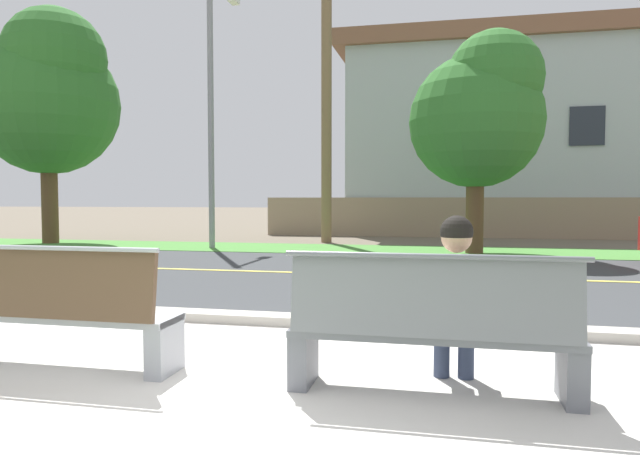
# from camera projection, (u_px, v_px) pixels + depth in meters

# --- Properties ---
(ground_plane) EXTENTS (140.00, 140.00, 0.00)m
(ground_plane) POSITION_uv_depth(u_px,v_px,m) (365.00, 265.00, 11.56)
(ground_plane) COLOR #665B4C
(sidewalk_pavement) EXTENTS (44.00, 3.60, 0.01)m
(sidewalk_pavement) POSITION_uv_depth(u_px,v_px,m) (228.00, 383.00, 4.14)
(sidewalk_pavement) COLOR beige
(sidewalk_pavement) RESTS_ON ground_plane
(curb_edge) EXTENTS (44.00, 0.30, 0.11)m
(curb_edge) POSITION_uv_depth(u_px,v_px,m) (295.00, 321.00, 6.04)
(curb_edge) COLOR #ADA89E
(curb_edge) RESTS_ON ground_plane
(street_asphalt) EXTENTS (52.00, 8.00, 0.01)m
(street_asphalt) POSITION_uv_depth(u_px,v_px,m) (354.00, 274.00, 10.10)
(street_asphalt) COLOR #383A3D
(street_asphalt) RESTS_ON ground_plane
(road_centre_line) EXTENTS (48.00, 0.14, 0.01)m
(road_centre_line) POSITION_uv_depth(u_px,v_px,m) (354.00, 274.00, 10.10)
(road_centre_line) COLOR #E0CC4C
(road_centre_line) RESTS_ON ground_plane
(far_verge_grass) EXTENTS (48.00, 2.80, 0.02)m
(far_verge_grass) POSITION_uv_depth(u_px,v_px,m) (382.00, 250.00, 14.87)
(far_verge_grass) COLOR #478438
(far_verge_grass) RESTS_ON ground_plane
(bench_left) EXTENTS (1.97, 0.48, 1.01)m
(bench_left) POSITION_uv_depth(u_px,v_px,m) (54.00, 313.00, 4.45)
(bench_left) COLOR #9EA0A8
(bench_left) RESTS_ON ground_plane
(bench_right) EXTENTS (1.97, 0.48, 1.01)m
(bench_right) POSITION_uv_depth(u_px,v_px,m) (431.00, 331.00, 3.83)
(bench_right) COLOR slate
(bench_right) RESTS_ON ground_plane
(seated_person_white) EXTENTS (0.52, 0.68, 1.25)m
(seated_person_white) POSITION_uv_depth(u_px,v_px,m) (455.00, 297.00, 3.96)
(seated_person_white) COLOR #333D56
(seated_person_white) RESTS_ON ground_plane
(streetlamp) EXTENTS (0.24, 2.10, 7.57)m
(streetlamp) POSITION_uv_depth(u_px,v_px,m) (213.00, 92.00, 15.42)
(streetlamp) COLOR gray
(streetlamp) RESTS_ON ground_plane
(shade_tree_far_left) EXTENTS (4.19, 4.19, 6.92)m
(shade_tree_far_left) POSITION_uv_depth(u_px,v_px,m) (49.00, 93.00, 16.75)
(shade_tree_far_left) COLOR brown
(shade_tree_far_left) RESTS_ON ground_plane
(shade_tree_left) EXTENTS (3.26, 3.26, 5.38)m
(shade_tree_left) POSITION_uv_depth(u_px,v_px,m) (481.00, 111.00, 13.69)
(shade_tree_left) COLOR brown
(shade_tree_left) RESTS_ON ground_plane
(garden_wall) EXTENTS (13.00, 0.36, 1.40)m
(garden_wall) POSITION_uv_depth(u_px,v_px,m) (446.00, 217.00, 19.80)
(garden_wall) COLOR gray
(garden_wall) RESTS_ON ground_plane
(house_across_street) EXTENTS (12.15, 6.91, 7.46)m
(house_across_street) POSITION_uv_depth(u_px,v_px,m) (498.00, 138.00, 22.34)
(house_across_street) COLOR #A3ADB2
(house_across_street) RESTS_ON ground_plane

